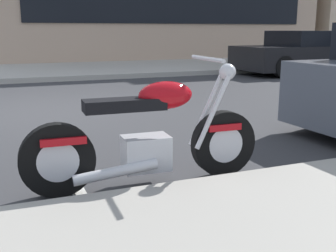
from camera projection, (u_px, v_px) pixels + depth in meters
ground_plane at (38, 112)px, 6.90m from camera, size 260.00×260.00×0.00m
sidewalk_far_curb at (326, 61)px, 17.17m from camera, size 120.00×5.00×0.14m
parking_stall_stripe at (73, 180)px, 3.76m from camera, size 0.12×2.20×0.01m
parked_motorcycle at (149, 138)px, 3.58m from camera, size 2.10×0.62×1.10m
car_opposite_curb at (303, 53)px, 12.91m from camera, size 4.28×2.05×1.30m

